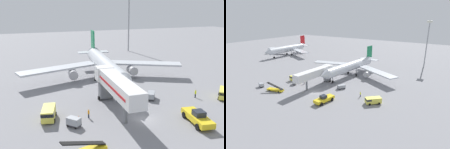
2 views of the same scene
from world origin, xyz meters
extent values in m
plane|color=gray|center=(0.00, 0.00, 0.00)|extent=(300.00, 300.00, 0.00)
cylinder|color=silver|center=(0.98, 22.83, 4.42)|extent=(6.82, 30.17, 3.92)
cone|color=silver|center=(-0.66, 6.17, 4.42)|extent=(4.17, 3.90, 3.84)
cone|color=silver|center=(2.71, 40.46, 4.71)|extent=(4.25, 5.85, 3.72)
cube|color=#147A47|center=(2.57, 39.09, 8.34)|extent=(0.78, 4.35, 6.27)
cube|color=silver|center=(4.88, 38.47, 4.91)|extent=(4.99, 3.59, 0.24)
cube|color=silver|center=(0.19, 38.93, 4.91)|extent=(4.99, 3.59, 0.24)
cube|color=silver|center=(12.60, 24.74, 3.53)|extent=(20.10, 13.30, 0.44)
cube|color=silver|center=(-10.06, 26.96, 3.53)|extent=(20.81, 9.92, 0.44)
cylinder|color=#A8A8AD|center=(9.02, 23.79, 2.10)|extent=(2.59, 3.21, 2.31)
cylinder|color=#A8A8AD|center=(-6.73, 25.33, 2.10)|extent=(2.59, 3.21, 2.31)
cylinder|color=gray|center=(-0.16, 11.21, 1.89)|extent=(0.28, 0.28, 2.69)
cylinder|color=black|center=(-0.16, 11.21, 0.55)|extent=(0.46, 1.13, 1.10)
cylinder|color=gray|center=(3.40, 24.39, 1.89)|extent=(0.28, 0.28, 2.69)
cylinder|color=black|center=(3.40, 24.39, 0.55)|extent=(0.46, 1.13, 1.10)
cylinder|color=gray|center=(-1.09, 24.83, 1.89)|extent=(0.28, 0.28, 2.69)
cylinder|color=black|center=(-1.09, 24.83, 0.55)|extent=(0.46, 1.13, 1.10)
cube|color=silver|center=(-3.26, 3.03, 5.47)|extent=(3.66, 16.73, 2.70)
cube|color=red|center=(-4.77, 3.09, 5.47)|extent=(0.60, 13.96, 0.44)
cube|color=silver|center=(-2.90, 11.94, 5.47)|extent=(3.56, 2.94, 2.84)
cube|color=#232833|center=(-2.85, 13.24, 5.72)|extent=(3.31, 0.37, 0.90)
cube|color=slate|center=(-2.92, 11.34, 2.26)|extent=(2.62, 1.90, 3.72)
cylinder|color=black|center=(-4.35, 11.39, 0.40)|extent=(0.33, 0.81, 0.80)
cylinder|color=black|center=(-1.50, 11.28, 0.40)|extent=(0.33, 0.81, 0.80)
cylinder|color=slate|center=(-3.39, -0.29, 2.06)|extent=(0.70, 0.70, 4.12)
cube|color=yellow|center=(7.76, -4.46, 1.02)|extent=(3.49, 7.24, 0.95)
cube|color=#232833|center=(7.71, -4.80, 1.95)|extent=(1.95, 2.05, 0.90)
cylinder|color=black|center=(8.52, -6.87, 0.55)|extent=(0.57, 1.15, 1.10)
cylinder|color=black|center=(6.27, -6.50, 0.55)|extent=(0.57, 1.15, 1.10)
cylinder|color=black|center=(9.25, -2.41, 0.55)|extent=(0.57, 1.15, 1.10)
cylinder|color=black|center=(7.00, -2.04, 0.55)|extent=(0.57, 1.15, 1.10)
cube|color=black|center=(-12.20, -7.10, 1.96)|extent=(6.28, 2.46, 2.17)
cylinder|color=black|center=(-10.59, -5.87, 0.30)|extent=(0.64, 0.36, 0.60)
cylinder|color=black|center=(19.06, 2.73, 0.34)|extent=(0.74, 0.74, 0.68)
cylinder|color=black|center=(21.16, 4.80, 0.34)|extent=(0.74, 0.74, 0.68)
cube|color=#E5DB4C|center=(-15.15, 5.65, 1.22)|extent=(3.00, 4.98, 1.86)
cube|color=#1E232D|center=(-15.49, 4.10, 1.63)|extent=(2.35, 1.90, 0.60)
cylinder|color=black|center=(-14.50, 4.03, 0.34)|extent=(0.51, 0.74, 0.68)
cylinder|color=black|center=(-16.42, 4.45, 0.34)|extent=(0.51, 0.74, 0.68)
cylinder|color=black|center=(-13.88, 6.84, 0.34)|extent=(0.51, 0.74, 0.68)
cylinder|color=black|center=(-15.79, 7.27, 0.34)|extent=(0.51, 0.74, 0.68)
cube|color=#38383D|center=(-11.69, 1.57, 0.29)|extent=(2.43, 2.52, 0.22)
cube|color=#999EA5|center=(-11.69, 1.57, 0.97)|extent=(2.43, 2.52, 1.15)
cylinder|color=black|center=(-12.64, 1.76, 0.18)|extent=(0.33, 0.35, 0.36)
cylinder|color=black|center=(-11.74, 2.55, 0.18)|extent=(0.33, 0.35, 0.36)
cylinder|color=black|center=(-11.63, 0.60, 0.18)|extent=(0.33, 0.35, 0.36)
cylinder|color=black|center=(-10.73, 1.39, 0.18)|extent=(0.33, 0.35, 0.36)
cube|color=#38383D|center=(6.02, 7.99, 0.29)|extent=(2.79, 3.13, 0.22)
cube|color=#999EA5|center=(6.02, 7.99, 0.93)|extent=(2.79, 3.13, 1.07)
cylinder|color=black|center=(6.02, 9.18, 0.18)|extent=(0.30, 0.36, 0.36)
cylinder|color=black|center=(7.13, 8.41, 0.18)|extent=(0.30, 0.36, 0.36)
cylinder|color=black|center=(4.91, 7.57, 0.18)|extent=(0.30, 0.36, 0.36)
cylinder|color=black|center=(6.02, 6.80, 0.18)|extent=(0.30, 0.36, 0.36)
cylinder|color=#1E2333|center=(15.22, 5.39, 0.43)|extent=(0.35, 0.35, 0.86)
cylinder|color=#D8EA19|center=(15.22, 5.39, 1.20)|extent=(0.46, 0.46, 0.68)
sphere|color=tan|center=(15.22, 5.39, 1.67)|extent=(0.23, 0.23, 0.23)
cylinder|color=#1E2333|center=(-8.61, 3.77, 0.40)|extent=(0.28, 0.28, 0.79)
cylinder|color=orange|center=(-8.61, 3.77, 1.11)|extent=(0.38, 0.38, 0.63)
sphere|color=tan|center=(-8.61, 3.77, 1.54)|extent=(0.21, 0.21, 0.21)
cube|color=black|center=(-10.34, 4.21, 0.01)|extent=(0.37, 0.37, 0.03)
cone|color=orange|center=(-10.34, 4.21, 0.29)|extent=(0.31, 0.31, 0.54)
cylinder|color=#93969B|center=(24.69, 61.30, 11.17)|extent=(0.56, 0.56, 22.34)
camera|label=1|loc=(-18.70, -34.79, 19.01)|focal=39.85mm
camera|label=2|loc=(41.12, -46.47, 25.84)|focal=30.26mm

